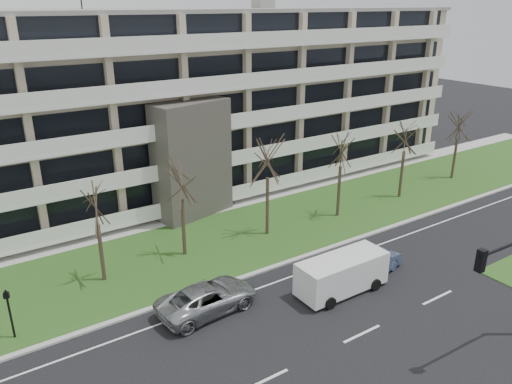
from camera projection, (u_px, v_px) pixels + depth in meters
ground at (362, 334)px, 25.35m from camera, size 160.00×160.00×0.00m
grass_verge at (230, 239)px, 35.43m from camera, size 90.00×10.00×0.06m
curb at (271, 268)px, 31.54m from camera, size 90.00×0.35×0.12m
sidewalk at (195, 213)px, 39.70m from camera, size 90.00×2.00×0.08m
lane_edge_line at (285, 279)px, 30.40m from camera, size 90.00×0.12×0.01m
apartment_building at (154, 105)px, 42.29m from camera, size 60.50×15.10×18.75m
silver_pickup at (207, 298)px, 27.01m from camera, size 5.83×3.00×1.57m
blue_sedan at (372, 263)px, 30.60m from camera, size 4.96×2.63×1.55m
white_van at (343, 271)px, 28.72m from camera, size 5.59×2.35×2.16m
pedestrian_signal at (9, 308)px, 24.42m from camera, size 0.31×0.28×2.77m
tree_2 at (95, 202)px, 28.42m from camera, size 3.30×3.30×6.60m
tree_3 at (181, 177)px, 31.37m from camera, size 3.54×3.54×7.07m
tree_4 at (268, 154)px, 34.12m from camera, size 3.88×3.88×7.76m
tree_5 at (342, 146)px, 37.31m from camera, size 3.67×3.67×7.35m
tree_6 at (406, 133)px, 41.12m from camera, size 3.66×3.66×7.33m
tree_7 at (460, 122)px, 45.81m from camera, size 3.50×3.50×7.01m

